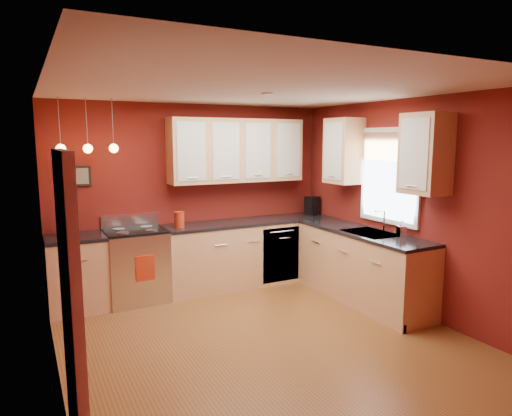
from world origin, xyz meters
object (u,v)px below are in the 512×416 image
gas_range (137,265)px  coffee_maker (313,206)px  soap_pump (401,229)px  red_canister (179,220)px  sink (371,235)px

gas_range → coffee_maker: 2.83m
soap_pump → gas_range: bearing=146.5°
red_canister → soap_pump: size_ratio=1.09×
red_canister → sink: bearing=-35.4°
sink → soap_pump: 0.41m
gas_range → soap_pump: 3.40m
gas_range → sink: size_ratio=1.59×
gas_range → soap_pump: soap_pump is taller
sink → red_canister: bearing=144.6°
coffee_maker → gas_range: bearing=168.0°
gas_range → coffee_maker: bearing=0.2°
red_canister → soap_pump: bearing=-39.2°
sink → soap_pump: size_ratio=3.59×
red_canister → coffee_maker: 2.19m
coffee_maker → red_canister: bearing=169.4°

